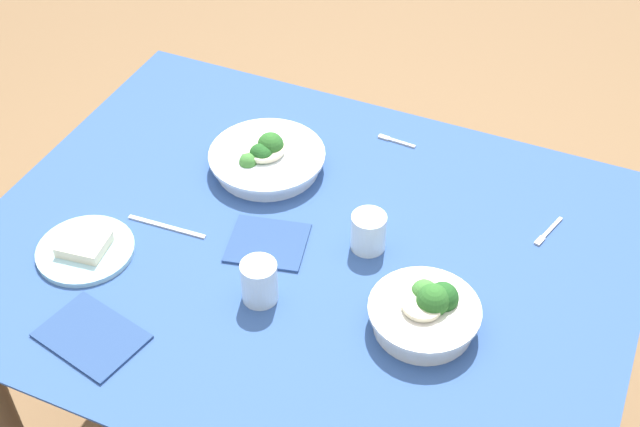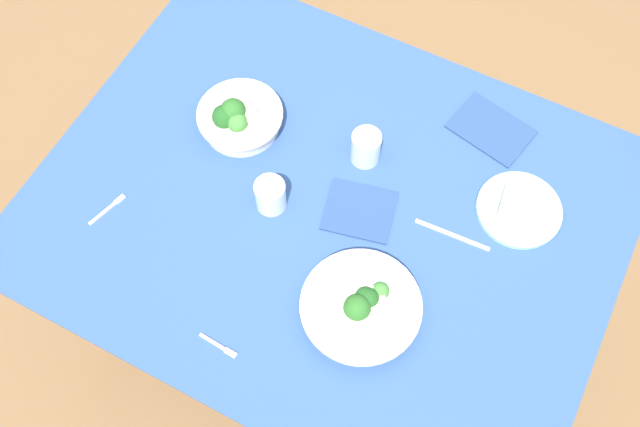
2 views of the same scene
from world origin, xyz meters
name	(u,v)px [view 2 (image 2 of 2)]	position (x,y,z in m)	size (l,w,h in m)	color
ground_plane	(326,306)	(0.00, 0.00, 0.00)	(6.00, 6.00, 0.00)	brown
dining_table	(328,224)	(0.00, 0.00, 0.63)	(1.38, 1.08, 0.74)	#2D4C84
broccoli_bowl_far	(238,118)	(-0.31, 0.10, 0.77)	(0.22, 0.22, 0.10)	silver
broccoli_bowl_near	(361,307)	(0.19, -0.20, 0.76)	(0.27, 0.27, 0.09)	white
bread_side_plate	(519,209)	(0.41, 0.20, 0.75)	(0.21, 0.21, 0.04)	#99C6D1
water_glass_center	(270,195)	(-0.13, -0.06, 0.78)	(0.07, 0.07, 0.09)	silver
water_glass_side	(366,147)	(0.02, 0.17, 0.78)	(0.07, 0.07, 0.09)	silver
fork_by_far_bowl	(109,208)	(-0.47, -0.25, 0.74)	(0.04, 0.11, 0.00)	#B7B7BC
fork_by_near_bowl	(220,346)	(-0.05, -0.42, 0.74)	(0.10, 0.02, 0.00)	#B7B7BC
table_knife_left	(452,235)	(0.30, 0.07, 0.74)	(0.19, 0.01, 0.00)	#B7B7BC
napkin_folded_upper	(491,129)	(0.27, 0.39, 0.74)	(0.19, 0.14, 0.01)	navy
napkin_folded_lower	(359,210)	(0.07, 0.02, 0.74)	(0.16, 0.14, 0.01)	navy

